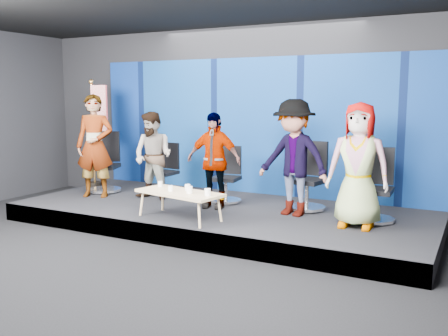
{
  "coord_description": "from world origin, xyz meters",
  "views": [
    {
      "loc": [
        3.91,
        -4.85,
        2.18
      ],
      "look_at": [
        0.12,
        2.4,
        0.99
      ],
      "focal_mm": 40.0,
      "sensor_mm": 36.0,
      "label": 1
    }
  ],
  "objects_px": {
    "chair_a": "(105,172)",
    "chair_d": "(309,187)",
    "panelist_d": "(294,158)",
    "panelist_c": "(214,160)",
    "panelist_a": "(95,146)",
    "chair_e": "(375,197)",
    "chair_b": "(165,178)",
    "mug_d": "(190,190)",
    "panelist_b": "(153,156)",
    "mug_a": "(160,184)",
    "coffee_table": "(179,194)",
    "mug_b": "(171,188)",
    "flag_stand": "(97,131)",
    "mug_e": "(208,192)",
    "mug_c": "(188,188)",
    "chair_c": "(227,184)",
    "panelist_e": "(358,165)"
  },
  "relations": [
    {
      "from": "chair_b",
      "to": "mug_c",
      "type": "bearing_deg",
      "value": -43.93
    },
    {
      "from": "chair_a",
      "to": "panelist_a",
      "type": "xyz_separation_m",
      "value": [
        0.19,
        -0.48,
        0.57
      ]
    },
    {
      "from": "panelist_d",
      "to": "panelist_c",
      "type": "bearing_deg",
      "value": -166.18
    },
    {
      "from": "panelist_a",
      "to": "panelist_d",
      "type": "distance_m",
      "value": 3.79
    },
    {
      "from": "panelist_d",
      "to": "coffee_table",
      "type": "relative_size",
      "value": 1.24
    },
    {
      "from": "mug_e",
      "to": "coffee_table",
      "type": "bearing_deg",
      "value": 170.1
    },
    {
      "from": "chair_b",
      "to": "panelist_c",
      "type": "relative_size",
      "value": 0.61
    },
    {
      "from": "panelist_c",
      "to": "mug_c",
      "type": "distance_m",
      "value": 0.89
    },
    {
      "from": "chair_c",
      "to": "chair_e",
      "type": "height_order",
      "value": "chair_e"
    },
    {
      "from": "chair_e",
      "to": "mug_e",
      "type": "distance_m",
      "value": 2.53
    },
    {
      "from": "flag_stand",
      "to": "chair_c",
      "type": "bearing_deg",
      "value": -9.11
    },
    {
      "from": "mug_b",
      "to": "panelist_e",
      "type": "bearing_deg",
      "value": 17.18
    },
    {
      "from": "chair_a",
      "to": "mug_b",
      "type": "xyz_separation_m",
      "value": [
        2.38,
        -1.25,
        0.08
      ]
    },
    {
      "from": "panelist_b",
      "to": "panelist_a",
      "type": "bearing_deg",
      "value": -164.91
    },
    {
      "from": "chair_a",
      "to": "panelist_d",
      "type": "bearing_deg",
      "value": -23.66
    },
    {
      "from": "panelist_c",
      "to": "chair_e",
      "type": "relative_size",
      "value": 1.45
    },
    {
      "from": "panelist_e",
      "to": "mug_a",
      "type": "xyz_separation_m",
      "value": [
        -3.02,
        -0.58,
        -0.43
      ]
    },
    {
      "from": "panelist_b",
      "to": "panelist_d",
      "type": "xyz_separation_m",
      "value": [
        2.65,
        0.05,
        0.12
      ]
    },
    {
      "from": "panelist_d",
      "to": "flag_stand",
      "type": "distance_m",
      "value": 4.45
    },
    {
      "from": "chair_c",
      "to": "panelist_e",
      "type": "distance_m",
      "value": 2.6
    },
    {
      "from": "panelist_a",
      "to": "chair_c",
      "type": "xyz_separation_m",
      "value": [
        2.4,
        0.71,
        -0.63
      ]
    },
    {
      "from": "chair_a",
      "to": "mug_d",
      "type": "distance_m",
      "value": 3.01
    },
    {
      "from": "panelist_b",
      "to": "mug_b",
      "type": "xyz_separation_m",
      "value": [
        1.06,
        -1.04,
        -0.33
      ]
    },
    {
      "from": "chair_b",
      "to": "coffee_table",
      "type": "distance_m",
      "value": 1.97
    },
    {
      "from": "chair_a",
      "to": "chair_e",
      "type": "relative_size",
      "value": 1.06
    },
    {
      "from": "chair_a",
      "to": "chair_d",
      "type": "relative_size",
      "value": 1.04
    },
    {
      "from": "panelist_d",
      "to": "panelist_e",
      "type": "relative_size",
      "value": 1.02
    },
    {
      "from": "mug_d",
      "to": "panelist_e",
      "type": "bearing_deg",
      "value": 19.85
    },
    {
      "from": "coffee_table",
      "to": "panelist_b",
      "type": "bearing_deg",
      "value": 140.16
    },
    {
      "from": "panelist_e",
      "to": "flag_stand",
      "type": "height_order",
      "value": "flag_stand"
    },
    {
      "from": "panelist_e",
      "to": "mug_e",
      "type": "bearing_deg",
      "value": -157.83
    },
    {
      "from": "panelist_b",
      "to": "mug_d",
      "type": "bearing_deg",
      "value": -35.17
    },
    {
      "from": "panelist_a",
      "to": "panelist_d",
      "type": "relative_size",
      "value": 1.04
    },
    {
      "from": "mug_d",
      "to": "chair_e",
      "type": "bearing_deg",
      "value": 27.87
    },
    {
      "from": "panelist_c",
      "to": "coffee_table",
      "type": "xyz_separation_m",
      "value": [
        -0.08,
        -0.94,
        -0.41
      ]
    },
    {
      "from": "panelist_b",
      "to": "flag_stand",
      "type": "xyz_separation_m",
      "value": [
        -1.77,
        0.53,
        0.37
      ]
    },
    {
      "from": "chair_a",
      "to": "chair_b",
      "type": "distance_m",
      "value": 1.27
    },
    {
      "from": "chair_d",
      "to": "mug_e",
      "type": "xyz_separation_m",
      "value": [
        -1.0,
        -1.64,
        0.11
      ]
    },
    {
      "from": "panelist_e",
      "to": "mug_c",
      "type": "distance_m",
      "value": 2.57
    },
    {
      "from": "chair_c",
      "to": "mug_b",
      "type": "distance_m",
      "value": 1.5
    },
    {
      "from": "panelist_b",
      "to": "mug_a",
      "type": "height_order",
      "value": "panelist_b"
    },
    {
      "from": "panelist_e",
      "to": "panelist_a",
      "type": "bearing_deg",
      "value": 178.83
    },
    {
      "from": "chair_b",
      "to": "mug_c",
      "type": "height_order",
      "value": "chair_b"
    },
    {
      "from": "chair_d",
      "to": "flag_stand",
      "type": "relative_size",
      "value": 0.51
    },
    {
      "from": "mug_a",
      "to": "mug_c",
      "type": "xyz_separation_m",
      "value": [
        0.58,
        -0.09,
        0.01
      ]
    },
    {
      "from": "panelist_e",
      "to": "mug_b",
      "type": "xyz_separation_m",
      "value": [
        -2.66,
        -0.82,
        -0.43
      ]
    },
    {
      "from": "panelist_a",
      "to": "chair_e",
      "type": "relative_size",
      "value": 1.72
    },
    {
      "from": "mug_e",
      "to": "flag_stand",
      "type": "distance_m",
      "value": 3.93
    },
    {
      "from": "panelist_b",
      "to": "mug_b",
      "type": "relative_size",
      "value": 18.29
    },
    {
      "from": "panelist_c",
      "to": "mug_d",
      "type": "distance_m",
      "value": 1.05
    }
  ]
}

